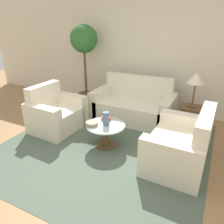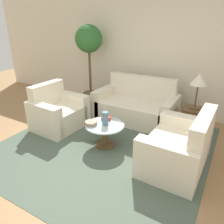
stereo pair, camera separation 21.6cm
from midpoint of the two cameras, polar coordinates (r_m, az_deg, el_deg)
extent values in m
plane|color=#9E754C|center=(3.39, -9.83, -15.13)|extent=(14.00, 14.00, 0.00)
cube|color=beige|center=(5.27, 8.10, 14.49)|extent=(10.00, 0.06, 2.60)
cube|color=#4C5B4C|center=(3.94, -3.23, -8.62)|extent=(3.44, 3.41, 0.01)
cube|color=beige|center=(4.80, 4.03, 0.31)|extent=(1.54, 0.88, 0.43)
cube|color=beige|center=(5.02, 5.65, 4.32)|extent=(1.54, 0.18, 0.93)
cube|color=beige|center=(5.09, -3.96, 2.83)|extent=(0.20, 0.88, 0.63)
cube|color=beige|center=(4.55, 13.02, -0.26)|extent=(0.20, 0.88, 0.63)
cube|color=beige|center=(4.57, -15.27, -1.76)|extent=(0.84, 0.83, 0.43)
cube|color=beige|center=(4.69, -18.32, 1.61)|extent=(0.22, 0.80, 0.89)
cube|color=beige|center=(4.29, -19.02, -2.50)|extent=(0.81, 0.24, 0.63)
cube|color=beige|center=(4.79, -12.16, 1.02)|extent=(0.81, 0.24, 0.63)
cube|color=beige|center=(3.51, 14.89, -9.77)|extent=(0.86, 1.04, 0.43)
cube|color=beige|center=(3.35, 20.73, -7.48)|extent=(0.20, 1.02, 0.91)
cube|color=beige|center=(3.90, 16.86, -4.84)|extent=(0.84, 0.22, 0.63)
cube|color=beige|center=(3.04, 12.68, -13.00)|extent=(0.84, 0.22, 0.63)
cylinder|color=brown|center=(3.94, -3.24, -8.55)|extent=(0.37, 0.37, 0.02)
cylinder|color=brown|center=(3.85, -3.30, -6.20)|extent=(0.12, 0.12, 0.39)
cylinder|color=#B2C6C6|center=(3.75, -3.37, -3.49)|extent=(0.68, 0.68, 0.02)
cube|color=brown|center=(4.52, 18.40, -1.77)|extent=(0.38, 0.38, 0.53)
cylinder|color=brown|center=(4.42, 18.85, 1.47)|extent=(0.18, 0.18, 0.02)
cylinder|color=brown|center=(4.34, 19.24, 4.29)|extent=(0.03, 0.03, 0.44)
cone|color=beige|center=(4.25, 19.81, 8.40)|extent=(0.31, 0.31, 0.21)
cylinder|color=brown|center=(5.76, -7.70, 3.49)|extent=(0.41, 0.41, 0.31)
cylinder|color=brown|center=(5.56, -8.10, 10.61)|extent=(0.06, 0.06, 1.15)
sphere|color=#2D662D|center=(5.45, -8.57, 18.37)|extent=(0.65, 0.65, 0.65)
cylinder|color=slate|center=(3.69, -3.24, -1.76)|extent=(0.11, 0.11, 0.24)
cylinder|color=gray|center=(3.74, -6.97, -3.05)|extent=(0.21, 0.21, 0.06)
cube|color=#BC3333|center=(3.91, -3.11, -1.68)|extent=(0.19, 0.17, 0.06)
camera|label=1|loc=(0.11, -91.60, -0.69)|focal=35.00mm
camera|label=2|loc=(0.11, 88.40, 0.69)|focal=35.00mm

